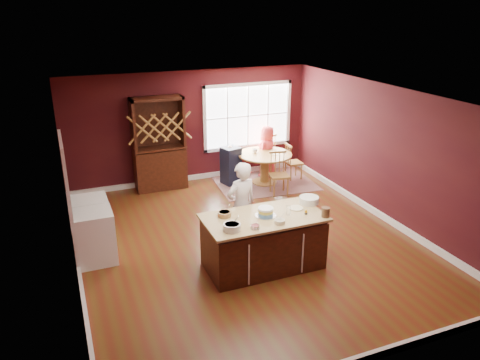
{
  "coord_description": "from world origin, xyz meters",
  "views": [
    {
      "loc": [
        -3.0,
        -7.16,
        4.16
      ],
      "look_at": [
        0.06,
        0.43,
        1.05
      ],
      "focal_mm": 35.0,
      "sensor_mm": 36.0,
      "label": 1
    }
  ],
  "objects_px": {
    "seated_woman": "(267,151)",
    "hutch": "(159,144)",
    "baker": "(241,206)",
    "dining_table": "(265,162)",
    "chair_north": "(266,152)",
    "chair_east": "(294,161)",
    "dryer": "(91,222)",
    "chair_south": "(279,174)",
    "washer": "(95,237)",
    "layer_cake": "(266,212)",
    "high_chair": "(231,165)",
    "toddler": "(231,151)",
    "kitchen_island": "(263,243)"
  },
  "relations": [
    {
      "from": "dining_table",
      "to": "layer_cake",
      "type": "relative_size",
      "value": 3.7
    },
    {
      "from": "layer_cake",
      "to": "chair_east",
      "type": "distance_m",
      "value": 4.31
    },
    {
      "from": "chair_east",
      "to": "high_chair",
      "type": "distance_m",
      "value": 1.6
    },
    {
      "from": "kitchen_island",
      "to": "layer_cake",
      "type": "bearing_deg",
      "value": 16.65
    },
    {
      "from": "layer_cake",
      "to": "seated_woman",
      "type": "distance_m",
      "value": 4.4
    },
    {
      "from": "chair_south",
      "to": "washer",
      "type": "height_order",
      "value": "chair_south"
    },
    {
      "from": "toddler",
      "to": "hutch",
      "type": "bearing_deg",
      "value": 170.72
    },
    {
      "from": "chair_east",
      "to": "hutch",
      "type": "relative_size",
      "value": 0.43
    },
    {
      "from": "high_chair",
      "to": "washer",
      "type": "relative_size",
      "value": 1.05
    },
    {
      "from": "dining_table",
      "to": "high_chair",
      "type": "relative_size",
      "value": 1.36
    },
    {
      "from": "baker",
      "to": "layer_cake",
      "type": "height_order",
      "value": "baker"
    },
    {
      "from": "toddler",
      "to": "washer",
      "type": "height_order",
      "value": "toddler"
    },
    {
      "from": "chair_north",
      "to": "toddler",
      "type": "relative_size",
      "value": 3.87
    },
    {
      "from": "chair_north",
      "to": "washer",
      "type": "bearing_deg",
      "value": 15.95
    },
    {
      "from": "toddler",
      "to": "chair_east",
      "type": "bearing_deg",
      "value": -12.86
    },
    {
      "from": "layer_cake",
      "to": "toddler",
      "type": "distance_m",
      "value": 3.98
    },
    {
      "from": "baker",
      "to": "chair_south",
      "type": "bearing_deg",
      "value": -141.79
    },
    {
      "from": "layer_cake",
      "to": "hutch",
      "type": "xyz_separation_m",
      "value": [
        -0.8,
        4.15,
        0.1
      ]
    },
    {
      "from": "seated_woman",
      "to": "dryer",
      "type": "relative_size",
      "value": 1.45
    },
    {
      "from": "kitchen_island",
      "to": "dining_table",
      "type": "xyz_separation_m",
      "value": [
        1.66,
        3.54,
        0.1
      ]
    },
    {
      "from": "baker",
      "to": "toddler",
      "type": "relative_size",
      "value": 6.2
    },
    {
      "from": "dining_table",
      "to": "chair_south",
      "type": "relative_size",
      "value": 1.3
    },
    {
      "from": "chair_south",
      "to": "dining_table",
      "type": "bearing_deg",
      "value": 100.34
    },
    {
      "from": "kitchen_island",
      "to": "baker",
      "type": "height_order",
      "value": "baker"
    },
    {
      "from": "chair_south",
      "to": "chair_north",
      "type": "xyz_separation_m",
      "value": [
        0.42,
        1.65,
        0.0
      ]
    },
    {
      "from": "dining_table",
      "to": "washer",
      "type": "xyz_separation_m",
      "value": [
        -4.23,
        -2.32,
        -0.08
      ]
    },
    {
      "from": "seated_woman",
      "to": "washer",
      "type": "xyz_separation_m",
      "value": [
        -4.49,
        -2.75,
        -0.2
      ]
    },
    {
      "from": "seated_woman",
      "to": "washer",
      "type": "relative_size",
      "value": 1.44
    },
    {
      "from": "seated_woman",
      "to": "hutch",
      "type": "relative_size",
      "value": 0.6
    },
    {
      "from": "dining_table",
      "to": "chair_north",
      "type": "distance_m",
      "value": 0.95
    },
    {
      "from": "layer_cake",
      "to": "kitchen_island",
      "type": "bearing_deg",
      "value": -163.35
    },
    {
      "from": "chair_east",
      "to": "washer",
      "type": "xyz_separation_m",
      "value": [
        -5.03,
        -2.31,
        -0.01
      ]
    },
    {
      "from": "chair_north",
      "to": "seated_woman",
      "type": "bearing_deg",
      "value": 51.4
    },
    {
      "from": "baker",
      "to": "layer_cake",
      "type": "distance_m",
      "value": 0.79
    },
    {
      "from": "chair_east",
      "to": "chair_south",
      "type": "relative_size",
      "value": 0.93
    },
    {
      "from": "kitchen_island",
      "to": "washer",
      "type": "distance_m",
      "value": 2.84
    },
    {
      "from": "chair_south",
      "to": "seated_woman",
      "type": "xyz_separation_m",
      "value": [
        0.26,
        1.22,
        0.15
      ]
    },
    {
      "from": "dining_table",
      "to": "high_chair",
      "type": "distance_m",
      "value": 0.83
    },
    {
      "from": "dining_table",
      "to": "washer",
      "type": "bearing_deg",
      "value": -151.29
    },
    {
      "from": "high_chair",
      "to": "washer",
      "type": "height_order",
      "value": "high_chair"
    },
    {
      "from": "layer_cake",
      "to": "toddler",
      "type": "xyz_separation_m",
      "value": [
        0.88,
        3.88,
        -0.18
      ]
    },
    {
      "from": "baker",
      "to": "hutch",
      "type": "relative_size",
      "value": 0.74
    },
    {
      "from": "baker",
      "to": "dining_table",
      "type": "bearing_deg",
      "value": -132.57
    },
    {
      "from": "dining_table",
      "to": "hutch",
      "type": "distance_m",
      "value": 2.57
    },
    {
      "from": "baker",
      "to": "kitchen_island",
      "type": "bearing_deg",
      "value": 85.54
    },
    {
      "from": "baker",
      "to": "seated_woman",
      "type": "height_order",
      "value": "baker"
    },
    {
      "from": "chair_east",
      "to": "dryer",
      "type": "bearing_deg",
      "value": 108.8
    },
    {
      "from": "seated_woman",
      "to": "hutch",
      "type": "distance_m",
      "value": 2.73
    },
    {
      "from": "baker",
      "to": "dryer",
      "type": "bearing_deg",
      "value": -34.12
    },
    {
      "from": "layer_cake",
      "to": "high_chair",
      "type": "distance_m",
      "value": 3.92
    }
  ]
}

